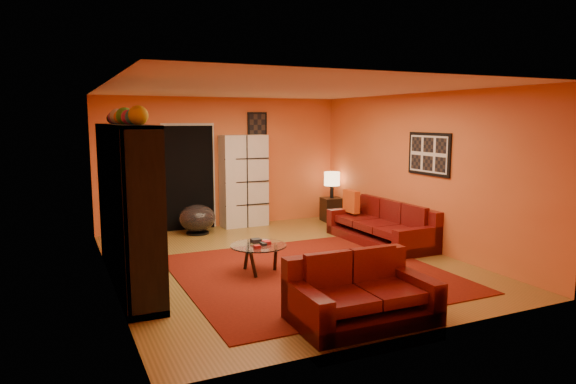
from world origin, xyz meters
name	(u,v)px	position (x,y,z in m)	size (l,w,h in m)	color
floor	(284,262)	(0.00, 0.00, 0.00)	(6.00, 6.00, 0.00)	brown
ceiling	(283,89)	(0.00, 0.00, 2.60)	(6.00, 6.00, 0.00)	white
wall_back	(223,162)	(0.00, 3.00, 1.30)	(6.00, 6.00, 0.00)	orange
wall_front	(411,209)	(0.00, -3.00, 1.30)	(6.00, 6.00, 0.00)	orange
wall_left	(108,187)	(-2.50, 0.00, 1.30)	(6.00, 6.00, 0.00)	orange
wall_right	(418,171)	(2.50, 0.00, 1.30)	(6.00, 6.00, 0.00)	orange
rug	(310,273)	(0.10, -0.70, 0.01)	(3.60, 3.60, 0.01)	#551009
doorway	(189,178)	(-0.70, 2.96, 1.02)	(0.95, 0.10, 2.04)	black
wall_art_right	(429,154)	(2.48, -0.30, 1.60)	(0.03, 1.00, 0.70)	black
wall_art_back	(257,125)	(0.75, 2.98, 2.05)	(0.42, 0.03, 0.52)	black
entertainment_unit	(127,204)	(-2.27, 0.00, 1.05)	(0.45, 3.00, 2.10)	black
tv	(131,208)	(-2.23, -0.03, 1.00)	(0.13, 0.98, 0.56)	black
sofa	(384,226)	(2.14, 0.41, 0.28)	(0.94, 2.22, 0.85)	#4F0A0A
loveseat	(358,294)	(-0.20, -2.42, 0.28)	(1.53, 0.93, 0.85)	#4F0A0A
throw_pillow	(351,201)	(1.95, 1.22, 0.63)	(0.12, 0.42, 0.42)	#D64F17
coffee_table	(258,248)	(-0.56, -0.37, 0.36)	(0.80, 0.80, 0.40)	silver
storage_cabinet	(244,181)	(0.38, 2.80, 0.93)	(0.93, 0.41, 1.85)	silver
bowl_chair	(197,218)	(-0.69, 2.45, 0.30)	(0.68, 0.68, 0.56)	black
side_table	(332,209)	(2.25, 2.48, 0.25)	(0.40, 0.40, 0.50)	black
table_lamp	(332,179)	(2.25, 2.48, 0.90)	(0.33, 0.33, 0.56)	black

